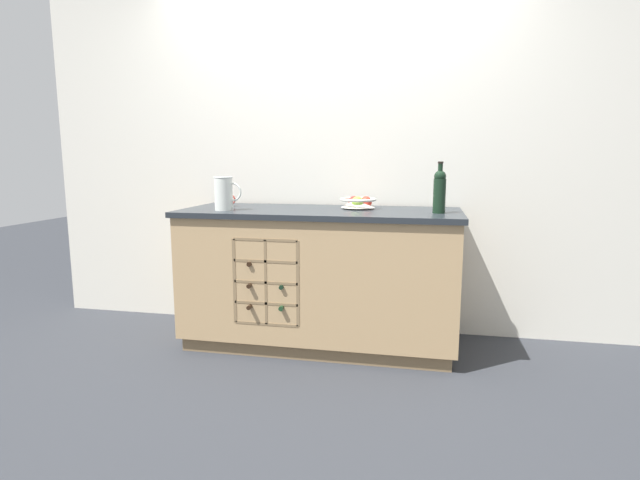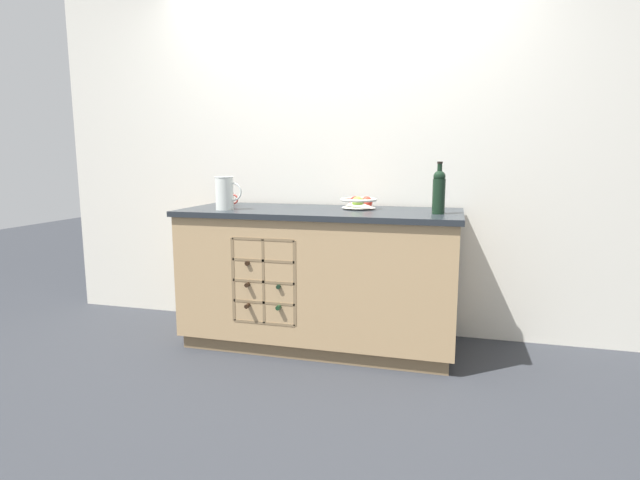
# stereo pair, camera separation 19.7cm
# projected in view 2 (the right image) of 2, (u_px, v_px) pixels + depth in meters

# --- Properties ---
(ground_plane) EXTENTS (14.00, 14.00, 0.00)m
(ground_plane) POSITION_uv_depth(u_px,v_px,m) (320.00, 343.00, 3.40)
(ground_plane) COLOR #2D3035
(back_wall) EXTENTS (4.40, 0.06, 2.55)m
(back_wall) POSITION_uv_depth(u_px,v_px,m) (335.00, 154.00, 3.59)
(back_wall) COLOR silver
(back_wall) RESTS_ON ground_plane
(kitchen_island) EXTENTS (1.81, 0.75, 0.91)m
(kitchen_island) POSITION_uv_depth(u_px,v_px,m) (319.00, 277.00, 3.33)
(kitchen_island) COLOR olive
(kitchen_island) RESTS_ON ground_plane
(fruit_bowl) EXTENTS (0.24, 0.24, 0.09)m
(fruit_bowl) POSITION_uv_depth(u_px,v_px,m) (359.00, 202.00, 3.29)
(fruit_bowl) COLOR silver
(fruit_bowl) RESTS_ON kitchen_island
(white_pitcher) EXTENTS (0.18, 0.12, 0.22)m
(white_pitcher) POSITION_uv_depth(u_px,v_px,m) (225.00, 192.00, 3.23)
(white_pitcher) COLOR silver
(white_pitcher) RESTS_ON kitchen_island
(ceramic_mug) EXTENTS (0.13, 0.09, 0.09)m
(ceramic_mug) POSITION_uv_depth(u_px,v_px,m) (228.00, 199.00, 3.50)
(ceramic_mug) COLOR #B7473D
(ceramic_mug) RESTS_ON kitchen_island
(standing_wine_bottle) EXTENTS (0.08, 0.08, 0.31)m
(standing_wine_bottle) POSITION_uv_depth(u_px,v_px,m) (439.00, 191.00, 2.98)
(standing_wine_bottle) COLOR black
(standing_wine_bottle) RESTS_ON kitchen_island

